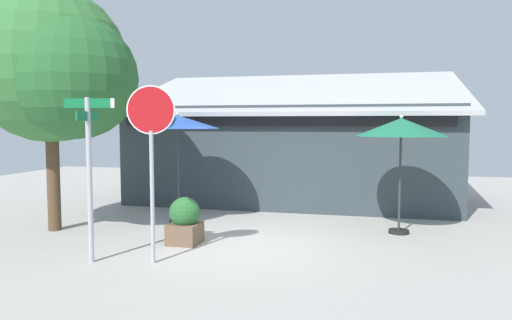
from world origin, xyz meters
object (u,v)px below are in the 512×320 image
Objects in this scene: stop_sign at (151,138)px; shade_tree at (57,69)px; street_sign_post at (89,162)px; patio_umbrella_royal_blue_left at (178,123)px; patio_umbrella_forest_green_center at (401,128)px; sidewalk_planter at (185,221)px.

stop_sign is 0.57× the size of shade_tree.
patio_umbrella_royal_blue_left is at bearing 87.85° from street_sign_post.
street_sign_post reaches higher than patio_umbrella_royal_blue_left.
shade_tree is (-1.96, 1.87, 1.84)m from street_sign_post.
shade_tree is at bearing 151.17° from stop_sign.
street_sign_post is 6.41m from patio_umbrella_forest_green_center.
street_sign_post is 3.27m from shade_tree.
patio_umbrella_royal_blue_left reaches higher than patio_umbrella_forest_green_center.
stop_sign is 5.40m from patio_umbrella_forest_green_center.
patio_umbrella_royal_blue_left reaches higher than sidewalk_planter.
patio_umbrella_forest_green_center is at bearing 12.93° from shade_tree.
shade_tree reaches higher than stop_sign.
shade_tree reaches higher than patio_umbrella_royal_blue_left.
stop_sign is at bearing -74.20° from patio_umbrella_royal_blue_left.
patio_umbrella_forest_green_center is 2.76× the size of sidewalk_planter.
patio_umbrella_forest_green_center is 0.48× the size of shade_tree.
sidewalk_planter is at bearing 55.42° from street_sign_post.
shade_tree is 5.75× the size of sidewalk_planter.
patio_umbrella_forest_green_center is 7.57m from shade_tree.
patio_umbrella_royal_blue_left is at bearing -179.67° from patio_umbrella_forest_green_center.
patio_umbrella_forest_green_center is at bearing 0.33° from patio_umbrella_royal_blue_left.
shade_tree is at bearing -141.90° from patio_umbrella_royal_blue_left.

